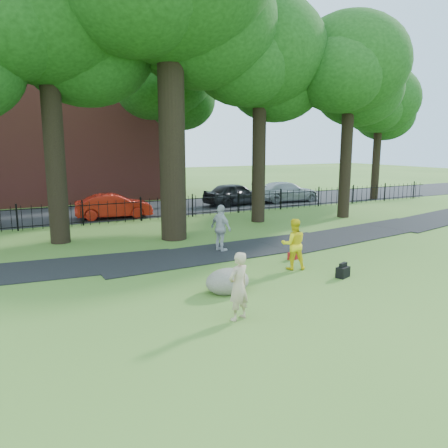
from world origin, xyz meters
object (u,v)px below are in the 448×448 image
red_sedan (114,206)px  man (294,244)px  woman (238,286)px  boulder (227,279)px

red_sedan → man: bearing=-159.4°
woman → boulder: bearing=-128.4°
woman → red_sedan: woman is taller
man → red_sedan: 13.01m
man → boulder: size_ratio=1.34×
man → red_sedan: size_ratio=0.41×
woman → man: size_ratio=0.97×
woman → man: 4.64m
boulder → red_sedan: (0.05, 13.72, 0.31)m
woman → boulder: size_ratio=1.30×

